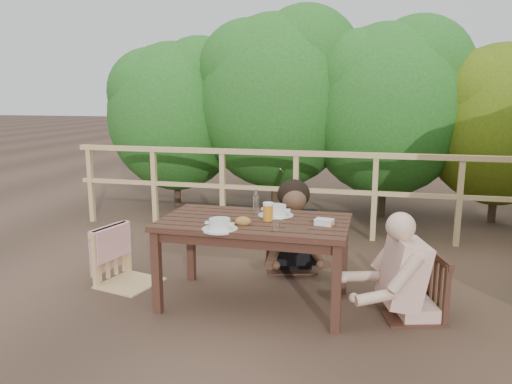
% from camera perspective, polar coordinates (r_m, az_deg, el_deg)
% --- Properties ---
extents(ground, '(60.00, 60.00, 0.00)m').
position_cam_1_polar(ground, '(4.09, -0.17, -12.61)').
color(ground, brown).
rests_on(ground, ground).
extents(table, '(1.46, 0.82, 0.68)m').
position_cam_1_polar(table, '(3.96, -0.18, -8.14)').
color(table, '#382016').
rests_on(table, ground).
extents(chair_left, '(0.57, 0.57, 0.95)m').
position_cam_1_polar(chair_left, '(4.44, -14.62, -4.55)').
color(chair_left, tan).
rests_on(chair_left, ground).
extents(chair_far, '(0.58, 0.58, 0.95)m').
position_cam_1_polar(chair_far, '(4.72, 4.07, -3.20)').
color(chair_far, '#382016').
rests_on(chair_far, ground).
extents(chair_right, '(0.55, 0.55, 0.90)m').
position_cam_1_polar(chair_right, '(3.89, 17.74, -7.32)').
color(chair_right, '#382016').
rests_on(chair_right, ground).
extents(woman, '(0.70, 0.79, 1.35)m').
position_cam_1_polar(woman, '(4.70, 4.14, -0.78)').
color(woman, black).
rests_on(woman, ground).
extents(diner_right, '(0.78, 0.69, 1.32)m').
position_cam_1_polar(diner_right, '(3.83, 18.38, -4.31)').
color(diner_right, beige).
rests_on(diner_right, ground).
extents(railing, '(5.60, 0.10, 1.01)m').
position_cam_1_polar(railing, '(5.81, 4.61, -0.17)').
color(railing, tan).
rests_on(railing, ground).
extents(hedge_row, '(6.60, 1.60, 3.80)m').
position_cam_1_polar(hedge_row, '(6.85, 9.87, 13.17)').
color(hedge_row, '#21561B').
rests_on(hedge_row, ground).
extents(soup_near, '(0.26, 0.26, 0.09)m').
position_cam_1_polar(soup_near, '(3.61, -4.21, -3.77)').
color(soup_near, silver).
rests_on(soup_near, table).
extents(soup_far, '(0.29, 0.29, 0.10)m').
position_cam_1_polar(soup_far, '(4.00, 2.29, -2.19)').
color(soup_far, silver).
rests_on(soup_far, table).
extents(bread_roll, '(0.13, 0.10, 0.07)m').
position_cam_1_polar(bread_roll, '(3.72, -1.50, -3.41)').
color(bread_roll, '#AE7B36').
rests_on(bread_roll, table).
extents(beer_glass, '(0.08, 0.08, 0.16)m').
position_cam_1_polar(beer_glass, '(3.82, 1.40, -2.38)').
color(beer_glass, orange).
rests_on(beer_glass, table).
extents(bottle, '(0.05, 0.05, 0.22)m').
position_cam_1_polar(bottle, '(3.99, -0.01, -1.29)').
color(bottle, white).
rests_on(bottle, table).
extents(tumbler, '(0.06, 0.06, 0.07)m').
position_cam_1_polar(tumbler, '(3.54, 2.31, -4.22)').
color(tumbler, white).
rests_on(tumbler, table).
extents(butter_tub, '(0.15, 0.12, 0.06)m').
position_cam_1_polar(butter_tub, '(3.74, 7.87, -3.55)').
color(butter_tub, white).
rests_on(butter_tub, table).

